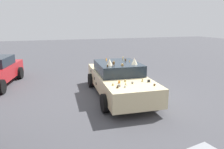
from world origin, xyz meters
name	(u,v)px	position (x,y,z in m)	size (l,w,h in m)	color
ground_plane	(119,95)	(0.00, 0.00, 0.00)	(60.00, 60.00, 0.00)	#47474C
art_car_decorated	(119,79)	(0.03, 0.00, 0.68)	(4.80, 2.31, 1.59)	beige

